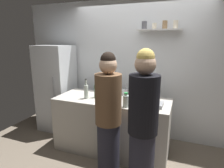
{
  "coord_description": "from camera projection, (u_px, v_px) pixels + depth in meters",
  "views": [
    {
      "loc": [
        0.83,
        -2.29,
        1.88
      ],
      "look_at": [
        -0.23,
        0.48,
        1.17
      ],
      "focal_mm": 30.25,
      "sensor_mm": 36.0,
      "label": 1
    }
  ],
  "objects": [
    {
      "name": "utensil_holder",
      "position": [
        125.0,
        92.0,
        3.31
      ],
      "size": [
        0.11,
        0.11,
        0.22
      ],
      "color": "#B2B2B7",
      "rests_on": "counter"
    },
    {
      "name": "person_brown_jacket",
      "position": [
        108.0,
        119.0,
        2.45
      ],
      "size": [
        0.34,
        0.34,
        1.73
      ],
      "rotation": [
        0.0,
        0.0,
        6.18
      ],
      "color": "#262633",
      "rests_on": "ground"
    },
    {
      "name": "person_blonde",
      "position": [
        143.0,
        128.0,
        2.14
      ],
      "size": [
        0.34,
        0.34,
        1.79
      ],
      "rotation": [
        0.0,
        0.0,
        2.55
      ],
      "color": "#262633",
      "rests_on": "ground"
    },
    {
      "name": "baking_pan",
      "position": [
        151.0,
        104.0,
        2.78
      ],
      "size": [
        0.34,
        0.24,
        0.05
      ],
      "primitive_type": "cube",
      "color": "gray",
      "rests_on": "counter"
    },
    {
      "name": "wine_bottle_amber_glass",
      "position": [
        111.0,
        89.0,
        3.3
      ],
      "size": [
        0.07,
        0.07,
        0.29
      ],
      "color": "#472814",
      "rests_on": "counter"
    },
    {
      "name": "water_bottle_plastic",
      "position": [
        126.0,
        101.0,
        2.71
      ],
      "size": [
        0.09,
        0.09,
        0.22
      ],
      "color": "silver",
      "rests_on": "counter"
    },
    {
      "name": "back_wall_assembly",
      "position": [
        138.0,
        70.0,
        3.63
      ],
      "size": [
        4.8,
        0.32,
        2.6
      ],
      "color": "white",
      "rests_on": "ground"
    },
    {
      "name": "counter",
      "position": [
        112.0,
        125.0,
        3.21
      ],
      "size": [
        1.88,
        0.75,
        0.92
      ],
      "primitive_type": "cube",
      "color": "#B7B2A8",
      "rests_on": "ground"
    },
    {
      "name": "refrigerator",
      "position": [
        56.0,
        88.0,
        3.94
      ],
      "size": [
        0.67,
        0.63,
        1.76
      ],
      "color": "silver",
      "rests_on": "ground"
    },
    {
      "name": "wine_bottle_green_glass",
      "position": [
        96.0,
        91.0,
        3.15
      ],
      "size": [
        0.07,
        0.07,
        0.3
      ],
      "color": "#19471E",
      "rests_on": "counter"
    },
    {
      "name": "wine_bottle_pale_glass",
      "position": [
        86.0,
        91.0,
        3.09
      ],
      "size": [
        0.07,
        0.07,
        0.33
      ],
      "color": "#B2BFB2",
      "rests_on": "counter"
    }
  ]
}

